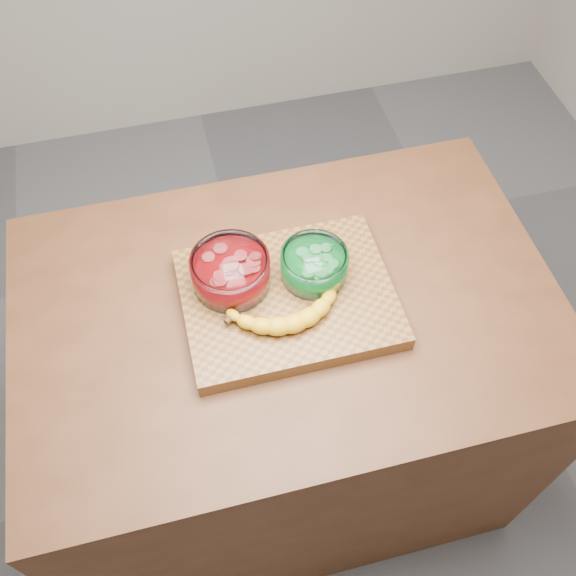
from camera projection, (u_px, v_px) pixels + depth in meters
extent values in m
plane|color=#5A5B5F|center=(288.00, 452.00, 2.14)|extent=(3.50, 3.50, 0.00)
cube|color=#502C18|center=(288.00, 393.00, 1.77)|extent=(1.20, 0.80, 0.90)
cube|color=brown|center=(288.00, 299.00, 1.39)|extent=(0.45, 0.35, 0.04)
cylinder|color=white|center=(231.00, 271.00, 1.36)|extent=(0.17, 0.17, 0.08)
cylinder|color=#AE0A0F|center=(231.00, 275.00, 1.37)|extent=(0.15, 0.15, 0.04)
cylinder|color=#DD4548|center=(230.00, 266.00, 1.34)|extent=(0.14, 0.14, 0.02)
cylinder|color=white|center=(314.00, 265.00, 1.37)|extent=(0.14, 0.14, 0.07)
cylinder|color=#108C2D|center=(314.00, 267.00, 1.38)|extent=(0.12, 0.12, 0.04)
cylinder|color=#66D976|center=(314.00, 259.00, 1.36)|extent=(0.12, 0.12, 0.02)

